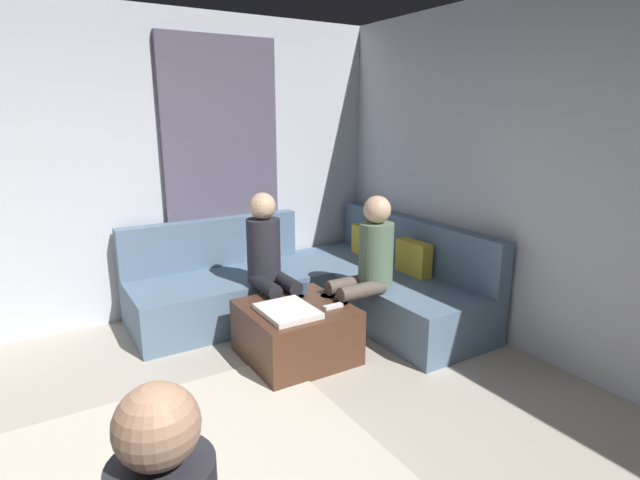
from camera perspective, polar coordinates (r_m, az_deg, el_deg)
wall_back at (r=3.71m, az=32.10°, el=4.77°), size 6.00×0.12×2.70m
wall_left at (r=4.61m, az=-26.93°, el=6.86°), size 0.12×6.00×2.70m
curtain_panel at (r=4.81m, az=-11.03°, el=7.18°), size 0.06×1.10×2.50m
sectional_couch at (r=4.60m, az=-0.29°, el=-5.29°), size 2.10×2.55×0.87m
ottoman at (r=3.86m, az=-2.77°, el=-10.42°), size 0.76×0.76×0.42m
folded_blanket at (r=3.64m, az=-3.73°, el=-8.10°), size 0.44×0.36×0.04m
coffee_mug at (r=4.03m, az=-2.07°, el=-5.41°), size 0.08×0.08×0.10m
game_remote at (r=3.74m, az=1.51°, el=-7.59°), size 0.05×0.15×0.02m
person_on_couch_back at (r=4.00m, az=5.28°, el=-2.75°), size 0.30×0.60×1.20m
person_on_couch_side at (r=4.11m, az=-5.86°, el=-2.26°), size 0.60×0.30×1.20m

